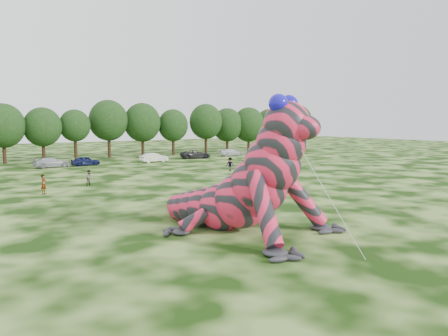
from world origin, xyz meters
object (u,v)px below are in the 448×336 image
object	(u,v)px
tree_12	(173,132)
car_6	(196,154)
inflatable_gecko	(225,163)
tree_14	(227,130)
tree_15	(249,129)
spectator_2	(230,164)
tree_17	(298,127)
tree_7	(3,134)
tree_9	(75,135)
car_3	(51,162)
tree_16	(269,129)
flying_kite	(345,3)
car_5	(154,158)
spectator_0	(44,184)
tree_10	(109,129)
tree_11	(142,130)
car_4	(86,161)
car_7	(231,152)
spectator_1	(90,178)
tree_13	(206,129)
tree_8	(43,135)

from	to	relation	value
tree_12	car_6	distance (m)	10.00
inflatable_gecko	tree_14	bearing A→B (deg)	33.07
inflatable_gecko	tree_15	size ratio (longest dim) A/B	1.73
car_6	tree_14	bearing A→B (deg)	-43.82
spectator_2	tree_17	bearing A→B (deg)	47.96
tree_7	tree_9	size ratio (longest dim) A/B	1.09
car_3	car_6	size ratio (longest dim) A/B	0.93
tree_12	tree_16	xyz separation A→B (m)	(25.44, 1.63, 0.20)
flying_kite	tree_17	distance (m)	67.54
car_5	car_6	distance (m)	9.55
spectator_2	spectator_0	size ratio (longest dim) A/B	1.00
tree_10	car_6	bearing A→B (deg)	-39.24
flying_kite	spectator_2	xyz separation A→B (m)	(4.55, 23.11, -15.28)
flying_kite	car_3	size ratio (longest dim) A/B	3.66
tree_11	tree_16	distance (m)	31.69
tree_15	car_4	distance (m)	40.56
tree_10	car_7	distance (m)	23.12
tree_10	car_6	world-z (taller)	tree_10
car_3	car_4	size ratio (longest dim) A/B	1.20
car_5	spectator_1	xyz separation A→B (m)	(-16.28, -19.89, 0.06)
tree_16	tree_17	world-z (taller)	tree_17
spectator_0	tree_16	bearing A→B (deg)	-22.62
tree_10	spectator_0	world-z (taller)	tree_10
tree_14	spectator_1	bearing A→B (deg)	-140.27
spectator_0	flying_kite	bearing A→B (deg)	-96.56
tree_9	car_4	size ratio (longest dim) A/B	2.06
tree_15	car_3	world-z (taller)	tree_15
tree_9	tree_10	world-z (taller)	tree_10
tree_12	tree_15	world-z (taller)	tree_15
flying_kite	tree_9	distance (m)	53.78
car_4	inflatable_gecko	bearing A→B (deg)	175.15
tree_13	tree_16	world-z (taller)	tree_13
inflatable_gecko	tree_7	size ratio (longest dim) A/B	1.75
tree_11	tree_14	size ratio (longest dim) A/B	1.07
car_5	tree_7	bearing A→B (deg)	57.19
tree_10	tree_13	size ratio (longest dim) A/B	1.04
tree_13	tree_15	xyz separation A→B (m)	(11.34, 0.64, -0.25)
spectator_0	tree_7	bearing A→B (deg)	33.26
tree_9	car_4	bearing A→B (deg)	-97.42
tree_8	car_5	world-z (taller)	tree_8
tree_14	spectator_1	xyz separation A→B (m)	(-39.19, -32.57, -3.88)
tree_17	tree_13	bearing A→B (deg)	178.93
car_4	tree_11	bearing A→B (deg)	-50.82
car_4	tree_13	bearing A→B (deg)	-69.21
inflatable_gecko	tree_16	xyz separation A→B (m)	(49.43, 56.26, 0.53)
tree_9	tree_16	size ratio (longest dim) A/B	0.93
tree_9	car_7	world-z (taller)	tree_9
tree_12	tree_15	distance (m)	18.46
spectator_2	inflatable_gecko	bearing A→B (deg)	-113.15
tree_16	spectator_0	xyz separation A→B (m)	(-56.30, -36.29, -3.75)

